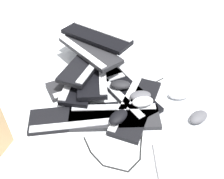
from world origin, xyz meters
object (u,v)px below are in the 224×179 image
at_px(keyboard_0, 114,117).
at_px(mouse_4, 198,117).
at_px(keyboard_6, 93,72).
at_px(keyboard_9, 96,36).
at_px(keyboard_8, 89,50).
at_px(mouse_0, 143,102).
at_px(mouse_2, 120,85).
at_px(keyboard_3, 87,81).
at_px(mouse_3, 118,117).
at_px(mouse_1, 140,96).
at_px(keyboard_5, 82,78).
at_px(keyboard_2, 126,91).
at_px(keyboard_7, 88,61).
at_px(mouse_5, 178,95).
at_px(keyboard_1, 136,106).
at_px(keyboard_4, 76,118).

relative_size(keyboard_0, mouse_4, 4.17).
relative_size(keyboard_6, keyboard_9, 1.08).
bearing_deg(mouse_4, keyboard_9, -83.85).
xyz_separation_m(keyboard_6, keyboard_8, (-0.13, -0.00, 0.06)).
xyz_separation_m(keyboard_8, mouse_0, (0.40, 0.22, -0.08)).
bearing_deg(mouse_2, keyboard_3, -18.28).
relative_size(mouse_2, mouse_3, 1.00).
bearing_deg(keyboard_3, mouse_2, 57.75).
distance_m(mouse_0, mouse_1, 0.04).
relative_size(keyboard_5, mouse_1, 4.23).
distance_m(mouse_0, mouse_4, 0.28).
distance_m(keyboard_2, keyboard_7, 0.28).
bearing_deg(mouse_4, mouse_3, -34.08).
relative_size(mouse_1, mouse_3, 1.00).
bearing_deg(keyboard_0, mouse_5, 103.22).
height_order(keyboard_5, mouse_1, mouse_1).
height_order(keyboard_2, keyboard_8, keyboard_8).
xyz_separation_m(keyboard_5, keyboard_8, (-0.14, 0.06, 0.09)).
xyz_separation_m(mouse_0, mouse_2, (-0.15, -0.08, 0.00)).
distance_m(keyboard_9, mouse_1, 0.48).
distance_m(mouse_1, mouse_5, 0.21).
relative_size(mouse_0, mouse_4, 1.00).
bearing_deg(keyboard_9, keyboard_3, -22.10).
bearing_deg(keyboard_9, mouse_3, 1.54).
distance_m(keyboard_0, keyboard_6, 0.32).
bearing_deg(keyboard_9, mouse_4, 33.23).
bearing_deg(keyboard_8, mouse_0, 28.61).
bearing_deg(keyboard_6, keyboard_2, 50.47).
relative_size(keyboard_9, mouse_4, 3.83).
distance_m(mouse_3, mouse_4, 0.39).
height_order(keyboard_9, mouse_4, keyboard_9).
height_order(keyboard_5, mouse_3, mouse_3).
bearing_deg(mouse_5, keyboard_7, 154.07).
xyz_separation_m(keyboard_1, keyboard_7, (-0.32, -0.20, 0.09)).
bearing_deg(mouse_1, mouse_0, 91.07).
relative_size(keyboard_7, mouse_2, 4.10).
relative_size(keyboard_8, mouse_5, 4.16).
bearing_deg(keyboard_5, mouse_0, 47.19).
height_order(keyboard_2, keyboard_7, keyboard_7).
distance_m(keyboard_6, mouse_4, 0.60).
relative_size(keyboard_4, mouse_0, 4.07).
xyz_separation_m(keyboard_5, mouse_1, (0.21, 0.28, 0.01)).
bearing_deg(mouse_2, keyboard_9, -63.38).
distance_m(keyboard_3, keyboard_4, 0.28).
xyz_separation_m(keyboard_1, mouse_5, (-0.04, 0.24, 0.01)).
height_order(keyboard_1, mouse_4, mouse_4).
relative_size(keyboard_8, mouse_2, 4.16).
bearing_deg(keyboard_2, keyboard_7, -137.64).
height_order(keyboard_8, mouse_0, keyboard_8).
relative_size(keyboard_9, mouse_2, 3.83).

